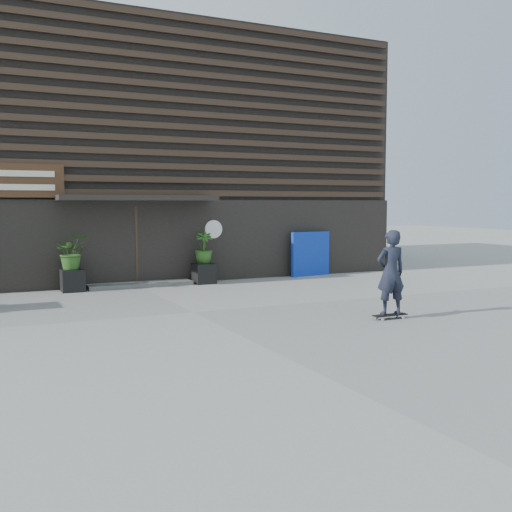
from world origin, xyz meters
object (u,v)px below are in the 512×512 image
planter_pot_right (204,274)px  blue_tarp (310,254)px  skateboarder (391,273)px  planter_pot_left (73,280)px

planter_pot_right → blue_tarp: (3.87, 0.30, 0.43)m
planter_pot_right → blue_tarp: size_ratio=0.39×
blue_tarp → skateboarder: size_ratio=0.84×
blue_tarp → skateboarder: 7.55m
skateboarder → blue_tarp: bearing=72.0°
skateboarder → planter_pot_left: bearing=127.8°
planter_pot_right → blue_tarp: 3.90m
planter_pot_right → skateboarder: size_ratio=0.32×
planter_pot_left → blue_tarp: 7.69m
planter_pot_left → planter_pot_right: size_ratio=1.00×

